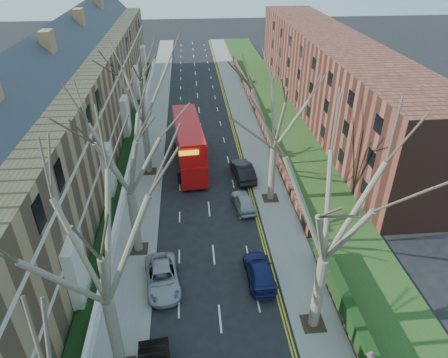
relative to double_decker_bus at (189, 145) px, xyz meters
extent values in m
cube|color=slate|center=(-4.44, 9.73, -2.24)|extent=(3.00, 102.00, 0.12)
cube|color=slate|center=(7.56, 9.73, -2.24)|extent=(3.00, 102.00, 0.12)
cube|color=#98764D|center=(-12.24, 1.73, 2.70)|extent=(9.00, 78.00, 10.00)
cube|color=#31333D|center=(-12.24, 1.73, 8.70)|extent=(4.67, 78.00, 4.67)
cube|color=silver|center=(-7.79, 1.73, 1.20)|extent=(0.12, 78.00, 0.35)
cube|color=silver|center=(-7.79, 1.73, 4.70)|extent=(0.12, 78.00, 0.35)
cube|color=brown|center=(19.06, 13.73, 2.70)|extent=(8.00, 54.00, 10.00)
cube|color=brown|center=(9.26, 13.73, -1.73)|extent=(0.35, 54.00, 0.90)
cube|color=white|center=(-6.09, 1.73, -1.68)|extent=(0.30, 78.00, 1.00)
cube|color=#223E16|center=(12.06, 9.73, -2.15)|extent=(6.00, 102.00, 0.06)
cylinder|color=#756653|center=(-4.14, -23.27, 0.45)|extent=(0.64, 0.64, 5.25)
cylinder|color=#756653|center=(-4.14, -13.27, 0.36)|extent=(0.64, 0.64, 5.07)
cube|color=#2D2116|center=(-4.14, -13.27, -2.16)|extent=(1.40, 1.40, 0.05)
cylinder|color=#756653|center=(-4.14, -1.27, 0.45)|extent=(0.60, 0.60, 5.25)
cube|color=#2D2116|center=(-4.14, -1.27, -2.16)|extent=(1.40, 1.40, 0.05)
cylinder|color=#756653|center=(7.26, -21.27, 0.45)|extent=(0.64, 0.64, 5.25)
cube|color=#2D2116|center=(7.26, -21.27, -2.16)|extent=(1.40, 1.40, 0.05)
cylinder|color=#756653|center=(7.26, -7.27, 0.36)|extent=(0.60, 0.60, 5.07)
cube|color=#2D2116|center=(7.26, -7.27, -2.16)|extent=(1.40, 1.40, 0.05)
cube|color=#B60D0D|center=(0.00, 0.00, -0.83)|extent=(3.45, 11.35, 2.24)
cube|color=#B60D0D|center=(0.00, 0.00, 1.30)|extent=(3.40, 10.79, 2.03)
cube|color=black|center=(0.00, 0.00, -0.37)|extent=(3.39, 10.46, 0.91)
cube|color=black|center=(0.00, 0.00, 1.41)|extent=(3.37, 10.24, 0.91)
imported|color=#A1A0A5|center=(-2.14, -17.05, -1.63)|extent=(2.81, 5.04, 1.33)
imported|color=navy|center=(4.60, -17.07, -1.64)|extent=(1.96, 4.56, 1.31)
imported|color=#9FA2A8|center=(4.62, -8.37, -1.64)|extent=(2.05, 4.05, 1.32)
imported|color=black|center=(5.26, -3.13, -1.50)|extent=(2.25, 5.01, 1.60)
camera|label=1|loc=(0.27, -37.24, 18.26)|focal=32.00mm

